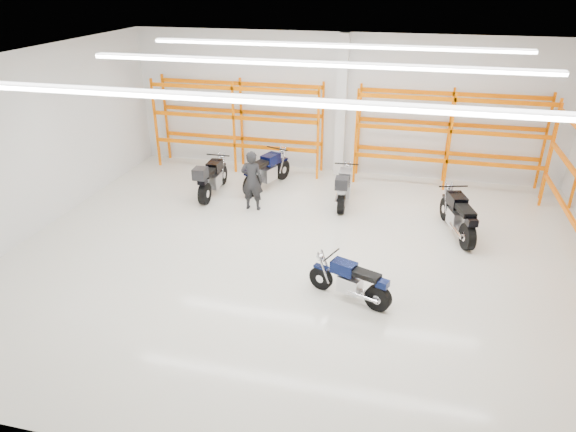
% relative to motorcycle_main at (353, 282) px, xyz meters
% --- Properties ---
extents(ground, '(14.00, 14.00, 0.00)m').
position_rel_motorcycle_main_xyz_m(ground, '(-1.38, 1.54, -0.43)').
color(ground, beige).
rests_on(ground, ground).
extents(room_shell, '(14.02, 12.02, 4.51)m').
position_rel_motorcycle_main_xyz_m(room_shell, '(-1.38, 1.56, 2.85)').
color(room_shell, silver).
rests_on(room_shell, ground).
extents(motorcycle_main, '(1.79, 0.89, 0.92)m').
position_rel_motorcycle_main_xyz_m(motorcycle_main, '(0.00, 0.00, 0.00)').
color(motorcycle_main, black).
rests_on(motorcycle_main, ground).
extents(motorcycle_back_a, '(0.73, 2.29, 1.18)m').
position_rel_motorcycle_main_xyz_m(motorcycle_back_a, '(-4.80, 4.45, 0.13)').
color(motorcycle_back_a, black).
rests_on(motorcycle_back_a, ground).
extents(motorcycle_back_b, '(1.07, 2.24, 1.14)m').
position_rel_motorcycle_main_xyz_m(motorcycle_back_b, '(-3.39, 5.44, 0.10)').
color(motorcycle_back_b, black).
rests_on(motorcycle_back_b, ground).
extents(motorcycle_back_c, '(0.70, 2.21, 1.14)m').
position_rel_motorcycle_main_xyz_m(motorcycle_back_c, '(-0.86, 4.72, 0.11)').
color(motorcycle_back_c, black).
rests_on(motorcycle_back_c, ground).
extents(motorcycle_back_d, '(0.93, 2.24, 1.12)m').
position_rel_motorcycle_main_xyz_m(motorcycle_back_d, '(2.25, 3.51, 0.10)').
color(motorcycle_back_d, black).
rests_on(motorcycle_back_d, ground).
extents(standing_man, '(0.63, 0.42, 1.73)m').
position_rel_motorcycle_main_xyz_m(standing_man, '(-3.33, 3.87, 0.43)').
color(standing_man, black).
rests_on(standing_man, ground).
extents(structural_column, '(0.32, 0.32, 4.50)m').
position_rel_motorcycle_main_xyz_m(structural_column, '(-1.38, 7.36, 1.82)').
color(structural_column, white).
rests_on(structural_column, ground).
extents(pallet_racking_back_left, '(5.67, 0.87, 3.00)m').
position_rel_motorcycle_main_xyz_m(pallet_racking_back_left, '(-4.78, 7.02, 1.35)').
color(pallet_racking_back_left, '#FA5200').
rests_on(pallet_racking_back_left, ground).
extents(pallet_racking_back_right, '(5.67, 0.87, 3.00)m').
position_rel_motorcycle_main_xyz_m(pallet_racking_back_right, '(2.02, 7.02, 1.35)').
color(pallet_racking_back_right, '#FA5200').
rests_on(pallet_racking_back_right, ground).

